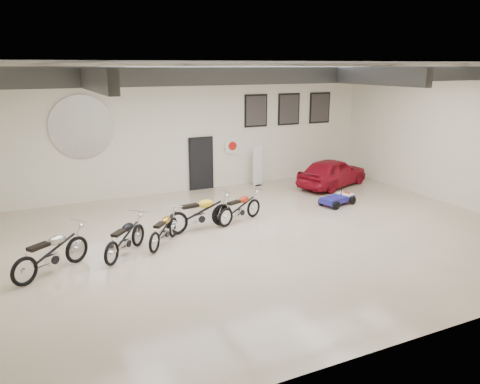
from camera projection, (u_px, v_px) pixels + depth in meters
name	position (u px, v px, depth m)	size (l,w,h in m)	color
floor	(257.00, 237.00, 13.89)	(16.00, 12.00, 0.01)	#C7AE98
ceiling	(259.00, 63.00, 12.57)	(16.00, 12.00, 0.01)	gray
back_wall	(188.00, 129.00, 18.46)	(16.00, 0.02, 5.00)	silver
right_wall	(458.00, 136.00, 16.54)	(0.02, 12.00, 5.00)	silver
ceiling_beams	(259.00, 72.00, 12.64)	(15.80, 11.80, 0.32)	#5B5E62
door	(201.00, 164.00, 19.00)	(0.92, 0.08, 2.10)	black
logo_plaque	(82.00, 127.00, 16.68)	(2.30, 0.06, 1.16)	silver
poster_left	(256.00, 111.00, 19.51)	(1.05, 0.08, 1.35)	black
poster_mid	(289.00, 109.00, 20.17)	(1.05, 0.08, 1.35)	black
poster_right	(320.00, 108.00, 20.83)	(1.05, 0.08, 1.35)	black
oil_sign	(232.00, 146.00, 19.41)	(0.72, 0.10, 0.72)	white
banner_stand	(258.00, 165.00, 19.64)	(0.48, 0.19, 1.76)	white
motorcycle_silver	(51.00, 252.00, 11.35)	(2.18, 0.67, 1.13)	silver
motorcycle_black	(125.00, 237.00, 12.46)	(1.97, 0.61, 1.02)	silver
motorcycle_gold	(164.00, 229.00, 13.22)	(1.83, 0.57, 0.95)	silver
motorcycle_yellow	(200.00, 212.00, 14.35)	(2.22, 0.69, 1.15)	silver
motorcycle_red	(240.00, 207.00, 15.14)	(1.91, 0.59, 1.00)	silver
go_kart	(340.00, 196.00, 17.10)	(1.70, 0.76, 0.62)	navy
vintage_car	(332.00, 172.00, 19.54)	(3.57, 1.44, 1.22)	maroon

